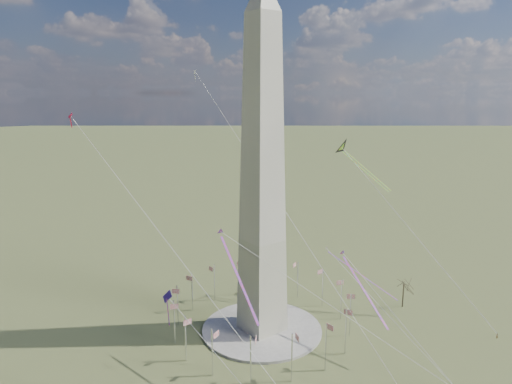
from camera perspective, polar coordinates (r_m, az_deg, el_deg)
ground at (r=143.95m, az=0.74°, el=-16.88°), size 2000.00×2000.00×0.00m
plaza at (r=143.76m, az=0.75°, el=-16.74°), size 36.00×36.00×0.80m
washington_monument at (r=127.66m, az=0.80°, el=2.27°), size 15.56×15.56×100.00m
flagpole_ring at (r=140.55m, az=0.75°, el=-14.29°), size 54.40×54.40×13.00m
tree_near at (r=161.56m, az=18.02°, el=-10.74°), size 6.92×6.92×12.10m
person_east at (r=156.16m, az=27.90°, el=-15.62°), size 0.60×0.41×1.58m
kite_delta_black at (r=155.26m, az=11.04°, el=5.15°), size 9.56×19.62×15.98m
kite_diamond_purple at (r=122.83m, az=-11.00°, el=-13.12°), size 2.26×3.46×10.46m
kite_streamer_left at (r=132.07m, az=12.52°, el=-10.47°), size 6.45×21.35×14.89m
kite_streamer_mid at (r=114.72m, az=-3.02°, el=-8.61°), size 6.80×23.68×16.48m
kite_streamer_right at (r=152.42m, az=11.68°, el=-9.08°), size 14.97×20.17×16.35m
kite_small_red at (r=131.35m, az=-22.18°, el=8.66°), size 1.21×1.85×4.02m
kite_small_white at (r=169.21m, az=-7.66°, el=14.63°), size 1.41×2.02×4.22m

